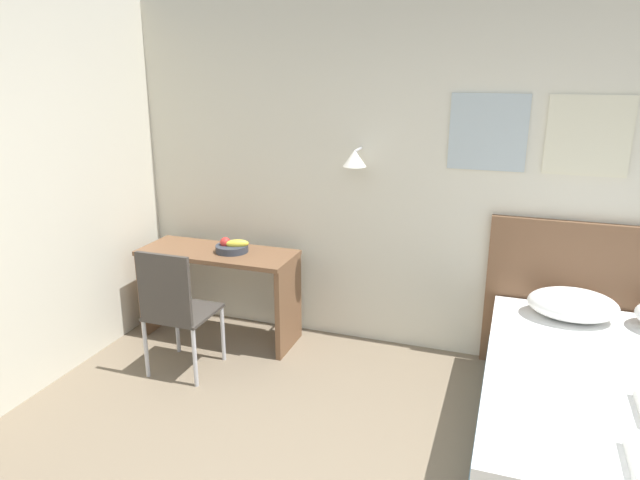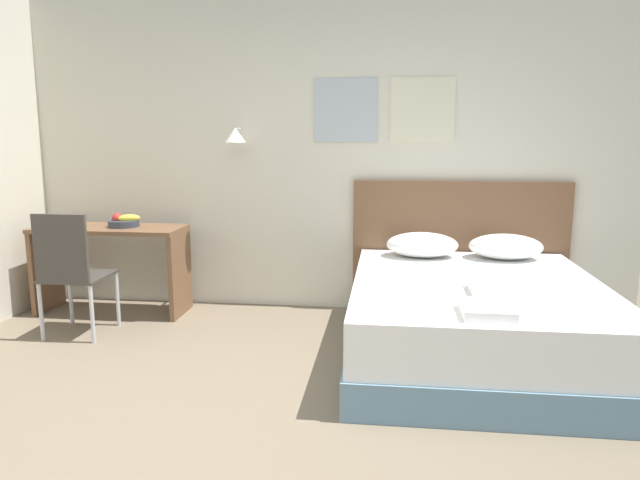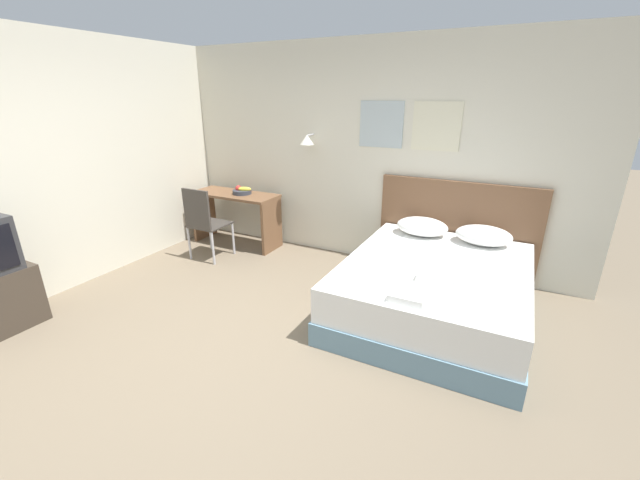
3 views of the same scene
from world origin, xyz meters
name	(u,v)px [view 2 (image 2 of 3)]	position (x,y,z in m)	size (l,w,h in m)	color
ground_plane	(226,463)	(0.00, 0.00, 0.00)	(24.00, 24.00, 0.00)	#756651
wall_back	(305,155)	(0.01, 2.53, 1.33)	(5.57, 0.31, 2.65)	beige
bed	(475,320)	(1.32, 1.44, 0.27)	(1.66, 2.00, 0.54)	#66899E
headboard	(459,248)	(1.32, 2.47, 0.56)	(1.78, 0.06, 1.13)	brown
pillow_left	(422,245)	(0.99, 2.19, 0.64)	(0.57, 0.41, 0.19)	white
pillow_right	(506,247)	(1.64, 2.19, 0.64)	(0.57, 0.41, 0.19)	white
folded_towel_near_foot	(497,289)	(1.39, 1.14, 0.57)	(0.33, 0.31, 0.06)	white
folded_towel_mid_bed	(487,310)	(1.26, 0.69, 0.57)	(0.27, 0.31, 0.06)	white
desk	(111,252)	(-1.61, 2.15, 0.52)	(1.24, 0.49, 0.74)	brown
desk_chair	(70,266)	(-1.60, 1.50, 0.55)	(0.44, 0.44, 0.95)	#3D3833
fruit_bowl	(124,222)	(-1.48, 2.16, 0.78)	(0.27, 0.25, 0.12)	#333842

